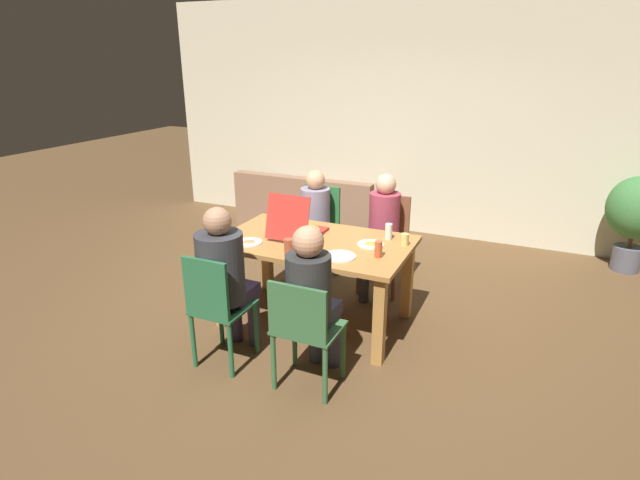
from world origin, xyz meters
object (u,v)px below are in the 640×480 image
at_px(chair_3, 304,328).
at_px(drinking_glass_0, 378,249).
at_px(potted_plant, 637,212).
at_px(chair_2, 386,240).
at_px(person_1, 224,272).
at_px(person_3, 312,292).
at_px(person_0, 312,219).
at_px(chair_1, 216,305).
at_px(drinking_glass_3, 405,240).
at_px(couch, 311,212).
at_px(chair_0, 319,231).
at_px(plate_0, 371,244).
at_px(drinking_glass_2, 389,232).
at_px(pizza_box_0, 298,229).
at_px(plate_1, 340,256).
at_px(drinking_glass_1, 289,248).
at_px(person_2, 382,226).
at_px(plate_2, 249,242).
at_px(dining_table, 315,254).

height_order(chair_3, drinking_glass_0, drinking_glass_0).
bearing_deg(potted_plant, chair_2, -147.41).
distance_m(person_1, person_3, 0.73).
height_order(person_0, chair_2, person_0).
xyz_separation_m(chair_1, drinking_glass_3, (1.11, 1.14, 0.31)).
relative_size(drinking_glass_3, couch, 0.05).
distance_m(chair_3, drinking_glass_0, 0.91).
distance_m(chair_0, plate_0, 1.21).
bearing_deg(drinking_glass_2, chair_3, -99.96).
distance_m(plate_0, potted_plant, 3.25).
bearing_deg(chair_3, pizza_box_0, 118.12).
height_order(plate_1, drinking_glass_3, drinking_glass_3).
relative_size(person_1, pizza_box_0, 2.56).
distance_m(chair_0, drinking_glass_2, 1.18).
bearing_deg(drinking_glass_1, person_3, -46.04).
bearing_deg(person_2, potted_plant, 35.28).
height_order(person_1, pizza_box_0, person_1).
distance_m(chair_1, pizza_box_0, 1.07).
bearing_deg(person_3, chair_3, -90.00).
height_order(person_2, drinking_glass_0, person_2).
bearing_deg(chair_2, person_1, -112.26).
bearing_deg(drinking_glass_3, chair_2, 116.74).
bearing_deg(drinking_glass_2, potted_plant, 45.62).
bearing_deg(person_2, plate_0, -80.02).
xyz_separation_m(chair_3, drinking_glass_3, (0.38, 1.14, 0.32)).
distance_m(chair_2, drinking_glass_0, 1.18).
height_order(plate_1, couch, couch).
bearing_deg(drinking_glass_1, chair_3, -54.12).
bearing_deg(person_1, person_0, 90.00).
bearing_deg(chair_1, drinking_glass_1, 57.26).
distance_m(drinking_glass_0, potted_plant, 3.33).
xyz_separation_m(drinking_glass_0, potted_plant, (2.08, 2.60, -0.17)).
height_order(chair_3, couch, chair_3).
height_order(chair_0, plate_1, chair_0).
height_order(chair_1, couch, chair_1).
bearing_deg(couch, drinking_glass_3, -47.67).
height_order(pizza_box_0, drinking_glass_0, pizza_box_0).
height_order(chair_1, plate_2, chair_1).
bearing_deg(drinking_glass_3, chair_1, -134.13).
bearing_deg(chair_2, chair_1, -110.83).
relative_size(chair_1, pizza_box_0, 1.89).
distance_m(person_1, potted_plant, 4.48).
bearing_deg(plate_2, plate_0, 21.34).
xyz_separation_m(chair_0, person_3, (0.73, -1.73, 0.20)).
xyz_separation_m(plate_0, drinking_glass_3, (0.26, 0.11, 0.04)).
relative_size(dining_table, plate_0, 7.21).
xyz_separation_m(drinking_glass_0, drinking_glass_2, (-0.05, 0.43, 0.00)).
distance_m(chair_1, chair_3, 0.73).
bearing_deg(dining_table, person_0, 116.60).
xyz_separation_m(dining_table, chair_3, (0.34, -0.94, -0.15)).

